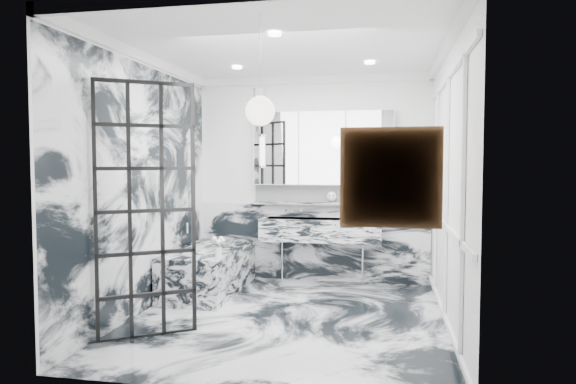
% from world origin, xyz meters
% --- Properties ---
extents(floor, '(3.60, 3.60, 0.00)m').
position_xyz_m(floor, '(0.00, 0.00, 0.00)').
color(floor, silver).
rests_on(floor, ground).
extents(ceiling, '(3.60, 3.60, 0.00)m').
position_xyz_m(ceiling, '(0.00, 0.00, 2.80)').
color(ceiling, white).
rests_on(ceiling, wall_back).
extents(wall_back, '(3.60, 0.00, 3.60)m').
position_xyz_m(wall_back, '(0.00, 1.80, 1.40)').
color(wall_back, white).
rests_on(wall_back, floor).
extents(wall_front, '(3.60, 0.00, 3.60)m').
position_xyz_m(wall_front, '(0.00, -1.80, 1.40)').
color(wall_front, white).
rests_on(wall_front, floor).
extents(wall_left, '(0.00, 3.60, 3.60)m').
position_xyz_m(wall_left, '(-1.60, 0.00, 1.40)').
color(wall_left, white).
rests_on(wall_left, floor).
extents(wall_right, '(0.00, 3.60, 3.60)m').
position_xyz_m(wall_right, '(1.60, 0.00, 1.40)').
color(wall_right, white).
rests_on(wall_right, floor).
extents(marble_clad_back, '(3.18, 0.05, 1.05)m').
position_xyz_m(marble_clad_back, '(0.00, 1.78, 0.53)').
color(marble_clad_back, silver).
rests_on(marble_clad_back, floor).
extents(marble_clad_left, '(0.02, 3.56, 2.68)m').
position_xyz_m(marble_clad_left, '(-1.59, 0.00, 1.34)').
color(marble_clad_left, silver).
rests_on(marble_clad_left, floor).
extents(panel_molding, '(0.03, 3.40, 2.30)m').
position_xyz_m(panel_molding, '(1.58, 0.00, 1.30)').
color(panel_molding, white).
rests_on(panel_molding, floor).
extents(soap_bottle_a, '(0.10, 0.11, 0.22)m').
position_xyz_m(soap_bottle_a, '(0.45, 1.71, 1.20)').
color(soap_bottle_a, '#8C5919').
rests_on(soap_bottle_a, ledge).
extents(soap_bottle_b, '(0.09, 0.09, 0.17)m').
position_xyz_m(soap_bottle_b, '(0.51, 1.71, 1.18)').
color(soap_bottle_b, '#4C4C51').
rests_on(soap_bottle_b, ledge).
extents(soap_bottle_c, '(0.12, 0.12, 0.13)m').
position_xyz_m(soap_bottle_c, '(0.99, 1.71, 1.16)').
color(soap_bottle_c, silver).
rests_on(soap_bottle_c, ledge).
extents(face_pot, '(0.13, 0.13, 0.13)m').
position_xyz_m(face_pot, '(0.28, 1.71, 1.17)').
color(face_pot, white).
rests_on(face_pot, ledge).
extents(amber_bottle, '(0.04, 0.04, 0.10)m').
position_xyz_m(amber_bottle, '(0.44, 1.71, 1.14)').
color(amber_bottle, '#8C5919').
rests_on(amber_bottle, ledge).
extents(flower_vase, '(0.07, 0.07, 0.12)m').
position_xyz_m(flower_vase, '(-0.85, 0.29, 0.61)').
color(flower_vase, silver).
rests_on(flower_vase, bathtub).
extents(crittall_door, '(0.75, 0.52, 2.35)m').
position_xyz_m(crittall_door, '(-1.17, -0.81, 1.18)').
color(crittall_door, black).
rests_on(crittall_door, floor).
extents(artwork, '(0.56, 0.05, 0.56)m').
position_xyz_m(artwork, '(1.03, -1.76, 1.52)').
color(artwork, orange).
rests_on(artwork, wall_front).
extents(pendant_light, '(0.23, 0.23, 0.23)m').
position_xyz_m(pendant_light, '(0.06, -1.37, 2.01)').
color(pendant_light, white).
rests_on(pendant_light, ceiling).
extents(trough_sink, '(1.60, 0.45, 0.30)m').
position_xyz_m(trough_sink, '(0.15, 1.55, 0.73)').
color(trough_sink, silver).
rests_on(trough_sink, wall_back).
extents(ledge, '(1.90, 0.14, 0.04)m').
position_xyz_m(ledge, '(0.15, 1.72, 1.07)').
color(ledge, silver).
rests_on(ledge, wall_back).
extents(subway_tile, '(1.90, 0.03, 0.23)m').
position_xyz_m(subway_tile, '(0.15, 1.78, 1.21)').
color(subway_tile, white).
rests_on(subway_tile, wall_back).
extents(mirror_cabinet, '(1.90, 0.16, 1.00)m').
position_xyz_m(mirror_cabinet, '(0.15, 1.73, 1.82)').
color(mirror_cabinet, white).
rests_on(mirror_cabinet, wall_back).
extents(sconce_left, '(0.07, 0.07, 0.40)m').
position_xyz_m(sconce_left, '(-0.67, 1.63, 1.78)').
color(sconce_left, white).
rests_on(sconce_left, mirror_cabinet).
extents(sconce_right, '(0.07, 0.07, 0.40)m').
position_xyz_m(sconce_right, '(0.97, 1.63, 1.78)').
color(sconce_right, white).
rests_on(sconce_right, mirror_cabinet).
extents(bathtub, '(0.75, 1.65, 0.55)m').
position_xyz_m(bathtub, '(-1.18, 0.90, 0.28)').
color(bathtub, silver).
rests_on(bathtub, floor).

